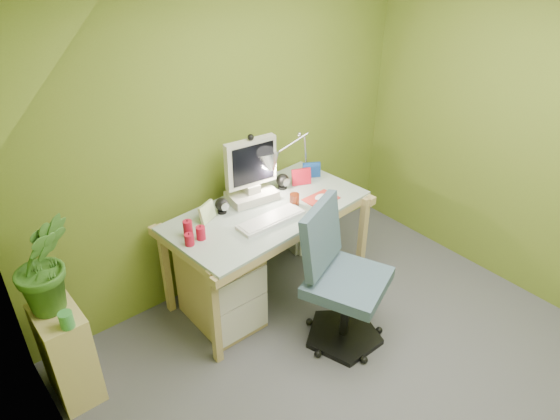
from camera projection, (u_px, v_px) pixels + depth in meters
floor at (382, 393)px, 3.19m from camera, size 3.20×3.20×0.01m
wall_back at (226, 133)px, 3.61m from camera, size 3.20×0.01×2.40m
wall_left at (97, 404)px, 1.69m from camera, size 0.01×3.20×2.40m
slope_ceiling at (237, 175)px, 1.67m from camera, size 1.10×3.20×1.10m
desk at (268, 253)px, 3.78m from camera, size 1.48×0.83×0.76m
monitor at (251, 166)px, 3.56m from camera, size 0.41×0.27×0.52m
speaker_left at (222, 206)px, 3.51m from camera, size 0.10×0.10×0.11m
speaker_right at (283, 181)px, 3.80m from camera, size 0.10×0.10×0.12m
keyboard at (271, 220)px, 3.44m from camera, size 0.48×0.15×0.02m
mousepad at (321, 199)px, 3.69m from camera, size 0.24×0.18×0.01m
mouse at (321, 197)px, 3.68m from camera, size 0.11×0.07×0.04m
amber_tumbler at (294, 200)px, 3.60m from camera, size 0.07×0.07×0.09m
candle_cluster at (191, 232)px, 3.23m from camera, size 0.18×0.16×0.12m
photo_frame_red at (301, 177)px, 3.85m from camera, size 0.14×0.08×0.13m
photo_frame_blue at (312, 170)px, 3.96m from camera, size 0.13×0.09×0.12m
photo_frame_green at (207, 212)px, 3.42m from camera, size 0.14×0.08×0.13m
desk_lamp at (300, 145)px, 3.79m from camera, size 0.57×0.29×0.59m
side_ledge at (68, 354)px, 3.03m from camera, size 0.24×0.37×0.64m
potted_plant at (44, 263)px, 2.75m from camera, size 0.35×0.29×0.61m
green_cup at (66, 320)px, 2.75m from camera, size 0.09×0.09×0.10m
task_chair at (348, 280)px, 3.32m from camera, size 0.74×0.74×1.02m
radiator at (311, 223)px, 4.43m from camera, size 0.45×0.23×0.43m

